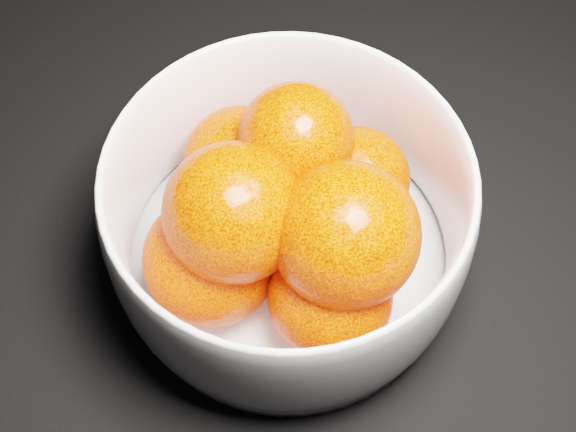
{
  "coord_description": "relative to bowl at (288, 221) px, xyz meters",
  "views": [
    {
      "loc": [
        0.23,
        0.0,
        0.47
      ],
      "look_at": [
        0.25,
        0.25,
        0.06
      ],
      "focal_mm": 50.0,
      "sensor_mm": 36.0,
      "label": 1
    }
  ],
  "objects": [
    {
      "name": "bowl",
      "position": [
        0.0,
        0.0,
        0.0
      ],
      "size": [
        0.22,
        0.22,
        0.11
      ],
      "rotation": [
        0.0,
        0.0,
        -0.1
      ],
      "color": "silver",
      "rests_on": "ground"
    },
    {
      "name": "orange_pile",
      "position": [
        -0.0,
        -0.01,
        0.01
      ],
      "size": [
        0.17,
        0.17,
        0.12
      ],
      "color": "#FF3807",
      "rests_on": "bowl"
    }
  ]
}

